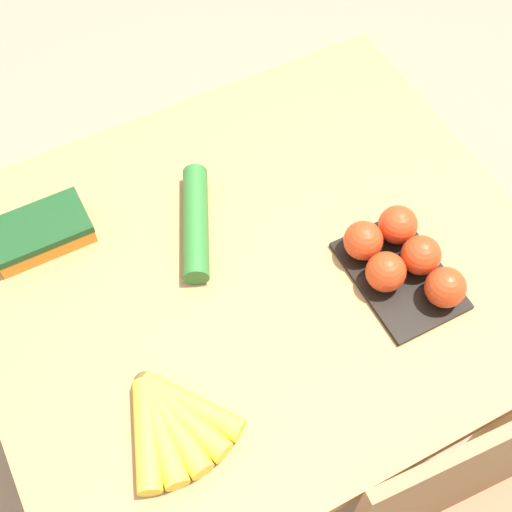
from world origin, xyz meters
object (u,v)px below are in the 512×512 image
tomato_pack (402,259)px  carrot_bag (39,231)px  banana_bunch (170,422)px  cucumber_near (196,222)px

tomato_pack → carrot_bag: size_ratio=1.28×
banana_bunch → tomato_pack: 0.48m
tomato_pack → cucumber_near: tomato_pack is taller
banana_bunch → tomato_pack: size_ratio=0.86×
cucumber_near → banana_bunch: bearing=59.0°
banana_bunch → tomato_pack: (-0.47, -0.07, 0.02)m
carrot_bag → cucumber_near: bearing=156.8°
banana_bunch → carrot_bag: 0.44m
tomato_pack → cucumber_near: 0.37m
banana_bunch → tomato_pack: tomato_pack is taller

